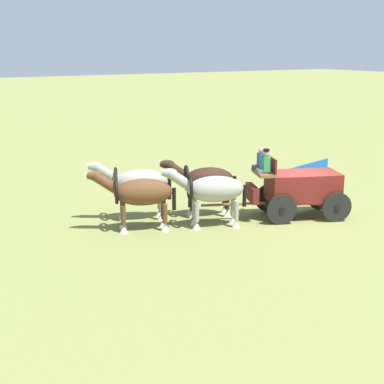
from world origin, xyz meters
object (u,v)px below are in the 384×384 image
object	(u,v)px
show_wagon	(299,187)
draft_horse_lead_off	(137,184)
draft_horse_rear_near	(212,190)
draft_horse_lead_near	(139,194)
draft_horse_rear_off	(205,181)

from	to	relation	value
show_wagon	draft_horse_lead_off	distance (m)	6.14
draft_horse_rear_near	draft_horse_lead_near	bearing A→B (deg)	-23.00
draft_horse_rear_near	draft_horse_lead_off	world-z (taller)	draft_horse_lead_off
draft_horse_lead_off	draft_horse_rear_off	bearing A→B (deg)	157.00
draft_horse_rear_off	draft_horse_lead_near	xyz separation A→B (m)	(2.90, 0.18, -0.04)
draft_horse_lead_near	draft_horse_lead_off	bearing A→B (deg)	-113.24
show_wagon	draft_horse_rear_off	bearing A→B (deg)	-33.50
show_wagon	draft_horse_lead_near	xyz separation A→B (m)	(5.88, -1.79, 0.16)
show_wagon	draft_horse_lead_off	xyz separation A→B (m)	(5.37, -2.98, 0.21)
show_wagon	draft_horse_rear_off	distance (m)	3.58
draft_horse_rear_off	draft_horse_lead_near	bearing A→B (deg)	3.56
draft_horse_lead_near	show_wagon	bearing A→B (deg)	163.07
draft_horse_lead_near	draft_horse_lead_off	size ratio (longest dim) A/B	1.01
draft_horse_rear_off	draft_horse_lead_off	size ratio (longest dim) A/B	0.96
show_wagon	draft_horse_lead_near	bearing A→B (deg)	-16.93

